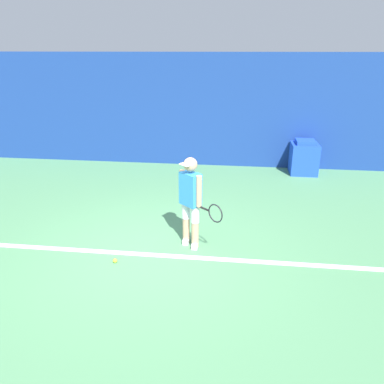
{
  "coord_description": "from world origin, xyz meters",
  "views": [
    {
      "loc": [
        1.3,
        -5.2,
        3.1
      ],
      "look_at": [
        0.59,
        0.54,
        0.87
      ],
      "focal_mm": 35.0,
      "sensor_mm": 36.0,
      "label": 1
    }
  ],
  "objects": [
    {
      "name": "covered_chair",
      "position": [
        3.05,
        4.55,
        0.42
      ],
      "size": [
        0.69,
        0.71,
        0.89
      ],
      "color": "blue",
      "rests_on": "ground_plane"
    },
    {
      "name": "back_wall",
      "position": [
        0.0,
        5.0,
        1.51
      ],
      "size": [
        24.0,
        0.1,
        3.01
      ],
      "color": "navy",
      "rests_on": "ground_plane"
    },
    {
      "name": "ground_plane",
      "position": [
        0.0,
        0.0,
        0.0
      ],
      "size": [
        24.0,
        24.0,
        0.0
      ],
      "primitive_type": "plane",
      "color": "#518C5B"
    },
    {
      "name": "court_baseline",
      "position": [
        0.0,
        -0.09,
        0.01
      ],
      "size": [
        21.6,
        0.1,
        0.01
      ],
      "color": "white",
      "rests_on": "ground_plane"
    },
    {
      "name": "tennis_ball",
      "position": [
        -0.49,
        -0.38,
        0.03
      ],
      "size": [
        0.07,
        0.07,
        0.07
      ],
      "color": "#D1E533",
      "rests_on": "ground_plane"
    },
    {
      "name": "tennis_player",
      "position": [
        0.6,
        0.33,
        0.84
      ],
      "size": [
        0.74,
        0.66,
        1.52
      ],
      "rotation": [
        0.0,
        0.0,
        -0.71
      ],
      "color": "tan",
      "rests_on": "ground_plane"
    }
  ]
}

